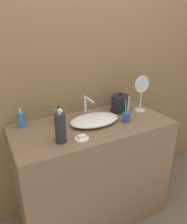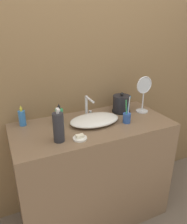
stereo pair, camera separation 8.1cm
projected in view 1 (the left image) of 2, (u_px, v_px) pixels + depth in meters
wall_back at (75, 65)px, 1.77m from camera, size 6.00×0.04×2.60m
vanity_counter at (93, 172)px, 1.84m from camera, size 1.22×0.57×0.90m
sink_basin at (95, 120)px, 1.67m from camera, size 0.39×0.25×0.06m
faucet at (87, 105)px, 1.76m from camera, size 0.06×0.15×0.18m
electric_kettle at (120, 104)px, 1.89m from camera, size 0.16×0.16×0.18m
toothbrush_cup at (126, 117)px, 1.69m from camera, size 0.06×0.06×0.22m
lotion_bottle at (60, 128)px, 1.39m from camera, size 0.07×0.07×0.23m
shampoo_bottle at (59, 117)px, 1.65m from camera, size 0.06×0.06×0.16m
mouthwash_bottle at (21, 119)px, 1.60m from camera, size 0.05×0.05×0.16m
soap_dish at (82, 138)px, 1.45m from camera, size 0.10×0.10×0.03m
vanity_mirror at (141, 91)px, 1.86m from camera, size 0.15×0.10×0.31m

